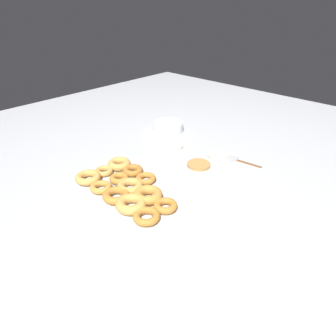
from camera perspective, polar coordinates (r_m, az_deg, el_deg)
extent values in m
plane|color=#B2B5BA|center=(1.38, 2.71, -0.86)|extent=(3.00, 3.00, 0.00)
cylinder|color=beige|center=(1.53, 9.57, 2.36)|extent=(0.11, 0.11, 0.01)
cylinder|color=beige|center=(1.61, 0.72, 4.22)|extent=(0.12, 0.12, 0.02)
cylinder|color=beige|center=(1.43, 13.10, -0.17)|extent=(0.09, 0.09, 0.01)
cylinder|color=#B27F42|center=(1.43, 5.88, 0.64)|extent=(0.11, 0.11, 0.01)
cube|color=silver|center=(1.26, -6.88, -4.18)|extent=(0.50, 0.29, 0.01)
torus|color=#D19347|center=(1.34, -14.98, -1.76)|extent=(0.11, 0.11, 0.03)
torus|color=#C68438|center=(1.27, -12.67, -3.59)|extent=(0.09, 0.09, 0.03)
torus|color=#B7752D|center=(1.20, -9.83, -5.15)|extent=(0.11, 0.11, 0.03)
torus|color=#D19347|center=(1.14, -7.05, -6.86)|extent=(0.12, 0.12, 0.04)
torus|color=#B7752D|center=(1.09, -4.13, -9.17)|extent=(0.10, 0.10, 0.03)
torus|color=#D19347|center=(1.38, -12.12, -0.57)|extent=(0.08, 0.08, 0.02)
torus|color=#B7752D|center=(1.31, -9.31, -1.98)|extent=(0.08, 0.08, 0.03)
torus|color=#D19347|center=(1.25, -7.24, -3.45)|extent=(0.11, 0.11, 0.03)
torus|color=#C68438|center=(1.18, -3.87, -5.16)|extent=(0.12, 0.12, 0.04)
torus|color=#B7752D|center=(1.13, -0.49, -7.21)|extent=(0.09, 0.09, 0.03)
torus|color=#D19347|center=(1.42, -9.30, 0.80)|extent=(0.11, 0.11, 0.03)
torus|color=#AD6B28|center=(1.36, -6.73, -0.46)|extent=(0.09, 0.09, 0.03)
torus|color=#B7752D|center=(1.30, -4.26, -1.99)|extent=(0.09, 0.09, 0.02)
cylinder|color=white|center=(1.80, 0.04, 7.85)|extent=(0.18, 0.18, 0.06)
cube|color=white|center=(1.05, 11.20, -11.97)|extent=(0.13, 0.13, 0.02)
cube|color=white|center=(1.04, 11.31, -11.10)|extent=(0.13, 0.13, 0.02)
cube|color=brown|center=(1.50, 15.17, 0.84)|extent=(0.13, 0.03, 0.01)
cube|color=#A8A8AD|center=(1.53, 11.23, 2.08)|extent=(0.11, 0.07, 0.01)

